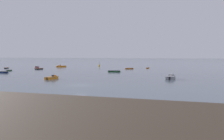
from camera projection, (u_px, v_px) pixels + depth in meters
ground_plane at (79, 85)px, 47.98m from camera, size 800.00×800.00×0.00m
motorboat_moored_0 at (171, 78)px, 61.30m from camera, size 1.99×5.46×1.84m
rowboat_moored_1 at (6, 68)px, 108.43m from camera, size 1.79×3.50×0.53m
rowboat_moored_2 at (114, 71)px, 85.42m from camera, size 4.58×2.50×0.69m
rowboat_moored_3 at (2, 72)px, 81.34m from camera, size 4.78×2.27×0.72m
motorboat_moored_2 at (60, 67)px, 120.20m from camera, size 4.39×4.78×1.66m
motorboat_moored_3 at (53, 78)px, 61.08m from camera, size 1.63×4.42×1.49m
rowboat_moored_5 at (37, 67)px, 117.72m from camera, size 3.81×3.18×0.59m
rowboat_moored_6 at (148, 68)px, 108.22m from camera, size 1.54×3.14×0.48m
rowboat_moored_7 at (129, 69)px, 103.48m from camera, size 3.78×2.56×0.57m
rowboat_moored_8 at (9, 70)px, 91.34m from camera, size 1.66×3.58×0.54m
rowboat_moored_9 at (39, 69)px, 101.45m from camera, size 2.85×3.94×0.59m
channel_buoy at (99, 65)px, 127.88m from camera, size 0.90×0.90×2.30m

